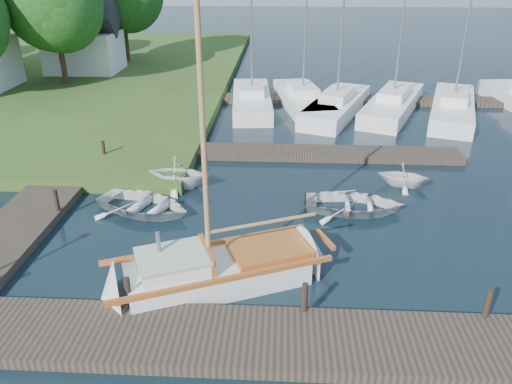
# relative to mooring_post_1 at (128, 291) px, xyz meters

# --- Properties ---
(ground) EXTENTS (160.00, 160.00, 0.00)m
(ground) POSITION_rel_mooring_post_1_xyz_m (3.00, 5.00, -0.70)
(ground) COLOR black
(ground) RESTS_ON ground
(near_dock) EXTENTS (18.00, 2.20, 0.30)m
(near_dock) POSITION_rel_mooring_post_1_xyz_m (3.00, -1.00, -0.55)
(near_dock) COLOR #2E251F
(near_dock) RESTS_ON ground
(left_dock) EXTENTS (2.20, 18.00, 0.30)m
(left_dock) POSITION_rel_mooring_post_1_xyz_m (-5.00, 7.00, -0.55)
(left_dock) COLOR #2E251F
(left_dock) RESTS_ON ground
(far_dock) EXTENTS (14.00, 1.60, 0.30)m
(far_dock) POSITION_rel_mooring_post_1_xyz_m (5.00, 11.50, -0.55)
(far_dock) COLOR #2E251F
(far_dock) RESTS_ON ground
(pontoon) EXTENTS (30.00, 1.60, 0.30)m
(pontoon) POSITION_rel_mooring_post_1_xyz_m (13.00, 21.00, -0.55)
(pontoon) COLOR #2E251F
(pontoon) RESTS_ON ground
(mooring_post_1) EXTENTS (0.16, 0.16, 0.80)m
(mooring_post_1) POSITION_rel_mooring_post_1_xyz_m (0.00, 0.00, 0.00)
(mooring_post_1) COLOR black
(mooring_post_1) RESTS_ON near_dock
(mooring_post_2) EXTENTS (0.16, 0.16, 0.80)m
(mooring_post_2) POSITION_rel_mooring_post_1_xyz_m (4.50, 0.00, 0.00)
(mooring_post_2) COLOR black
(mooring_post_2) RESTS_ON near_dock
(mooring_post_3) EXTENTS (0.16, 0.16, 0.80)m
(mooring_post_3) POSITION_rel_mooring_post_1_xyz_m (9.00, 0.00, 0.00)
(mooring_post_3) COLOR black
(mooring_post_3) RESTS_ON near_dock
(mooring_post_4) EXTENTS (0.16, 0.16, 0.80)m
(mooring_post_4) POSITION_rel_mooring_post_1_xyz_m (-4.00, 5.00, 0.00)
(mooring_post_4) COLOR black
(mooring_post_4) RESTS_ON left_dock
(mooring_post_5) EXTENTS (0.16, 0.16, 0.80)m
(mooring_post_5) POSITION_rel_mooring_post_1_xyz_m (-4.00, 10.00, 0.00)
(mooring_post_5) COLOR black
(mooring_post_5) RESTS_ON left_dock
(sailboat) EXTENTS (7.35, 4.58, 9.83)m
(sailboat) POSITION_rel_mooring_post_1_xyz_m (2.23, 1.52, -0.36)
(sailboat) COLOR white
(sailboat) RESTS_ON ground
(dinghy) EXTENTS (4.31, 3.55, 0.77)m
(dinghy) POSITION_rel_mooring_post_1_xyz_m (1.79, 1.53, -0.31)
(dinghy) COLOR #9A3C1B
(dinghy) RESTS_ON ground
(tender_a) EXTENTS (4.28, 3.67, 0.75)m
(tender_a) POSITION_rel_mooring_post_1_xyz_m (-1.11, 5.64, -0.33)
(tender_a) COLOR white
(tender_a) RESTS_ON ground
(tender_b) EXTENTS (2.89, 2.59, 1.37)m
(tender_b) POSITION_rel_mooring_post_1_xyz_m (-0.25, 7.85, -0.02)
(tender_b) COLOR white
(tender_b) RESTS_ON ground
(tender_c) EXTENTS (3.72, 2.77, 0.74)m
(tender_c) POSITION_rel_mooring_post_1_xyz_m (6.51, 6.14, -0.33)
(tender_c) COLOR white
(tender_c) RESTS_ON ground
(tender_d) EXTENTS (2.43, 2.22, 1.09)m
(tender_d) POSITION_rel_mooring_post_1_xyz_m (8.77, 8.41, -0.16)
(tender_d) COLOR white
(tender_d) RESTS_ON ground
(marina_boat_0) EXTENTS (2.84, 7.93, 12.03)m
(marina_boat_0) POSITION_rel_mooring_post_1_xyz_m (1.94, 19.37, -0.12)
(marina_boat_0) COLOR white
(marina_boat_0) RESTS_ON ground
(marina_boat_1) EXTENTS (3.75, 8.02, 10.70)m
(marina_boat_1) POSITION_rel_mooring_post_1_xyz_m (5.03, 19.61, -0.13)
(marina_boat_1) COLOR white
(marina_boat_1) RESTS_ON ground
(marina_boat_2) EXTENTS (4.89, 8.39, 10.67)m
(marina_boat_2) POSITION_rel_mooring_post_1_xyz_m (6.95, 18.37, -0.13)
(marina_boat_2) COLOR white
(marina_boat_2) RESTS_ON ground
(marina_boat_3) EXTENTS (5.25, 8.74, 11.21)m
(marina_boat_3) POSITION_rel_mooring_post_1_xyz_m (10.31, 18.93, -0.13)
(marina_boat_3) COLOR white
(marina_boat_3) RESTS_ON ground
(marina_boat_4) EXTENTS (4.76, 9.05, 11.39)m
(marina_boat_4) POSITION_rel_mooring_post_1_xyz_m (13.63, 18.41, -0.13)
(marina_boat_4) COLOR white
(marina_boat_4) RESTS_ON ground
(house_c) EXTENTS (5.25, 4.00, 5.28)m
(house_c) POSITION_rel_mooring_post_1_xyz_m (-11.00, 27.00, 1.88)
(house_c) COLOR silver
(house_c) RESTS_ON shore
(tree_3) EXTENTS (6.41, 6.38, 8.74)m
(tree_3) POSITION_rel_mooring_post_1_xyz_m (-11.00, 23.05, 5.11)
(tree_3) COLOR #332114
(tree_3) RESTS_ON shore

